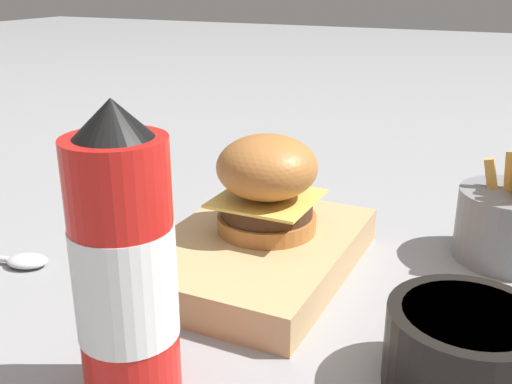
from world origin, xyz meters
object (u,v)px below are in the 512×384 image
burger (267,183)px  spoon (10,260)px  fries_basket (512,223)px  serving_board (256,253)px  side_bowl (465,348)px  ketchup_bottle (125,271)px

burger → spoon: size_ratio=0.67×
fries_basket → serving_board: bearing=121.0°
side_bowl → spoon: side_bowl is taller
burger → side_bowl: 0.26m
ketchup_bottle → fries_basket: bearing=-32.7°
serving_board → burger: (0.02, -0.00, 0.07)m
serving_board → spoon: 0.26m
spoon → burger: bearing=11.3°
burger → ketchup_bottle: 0.24m
ketchup_bottle → side_bowl: 0.25m
ketchup_bottle → fries_basket: ketchup_bottle is taller
burger → ketchup_bottle: (-0.24, -0.00, 0.01)m
side_bowl → spoon: bearing=89.7°
serving_board → side_bowl: (-0.11, -0.22, 0.02)m
serving_board → fries_basket: fries_basket is taller
fries_basket → spoon: (-0.25, 0.48, -0.04)m
burger → spoon: 0.29m
ketchup_bottle → side_bowl: bearing=-62.6°
burger → fries_basket: bearing=-63.1°
serving_board → fries_basket: bearing=-59.0°
ketchup_bottle → side_bowl: ketchup_bottle is taller
serving_board → ketchup_bottle: ketchup_bottle is taller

